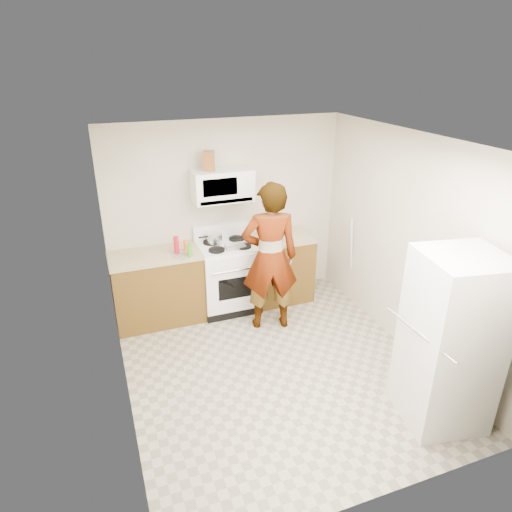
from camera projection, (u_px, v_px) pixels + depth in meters
name	position (u px, v px, depth m)	size (l,w,h in m)	color
floor	(276.00, 367.00, 5.13)	(3.60, 3.60, 0.00)	gray
back_wall	(227.00, 214.00, 6.15)	(3.20, 0.02, 2.50)	beige
right_wall	(408.00, 246.00, 5.13)	(0.02, 3.60, 2.50)	beige
cabinet_left	(158.00, 289.00, 5.89)	(1.12, 0.62, 0.90)	brown
counter_left	(155.00, 256.00, 5.70)	(1.14, 0.64, 0.04)	tan
cabinet_right	(280.00, 269.00, 6.44)	(0.80, 0.62, 0.90)	brown
counter_right	(281.00, 238.00, 6.25)	(0.82, 0.64, 0.04)	tan
gas_range	(228.00, 275.00, 6.17)	(0.76, 0.65, 1.13)	white
microwave	(222.00, 185.00, 5.78)	(0.76, 0.38, 0.40)	white
person	(270.00, 258.00, 5.56)	(0.69, 0.46, 1.90)	tan
fridge	(450.00, 341.00, 4.12)	(0.70, 0.70, 1.70)	silver
kettle	(277.00, 225.00, 6.38)	(0.15, 0.15, 0.18)	white
jug	(209.00, 161.00, 5.60)	(0.14, 0.14, 0.24)	brown
saucepan	(215.00, 238.00, 6.00)	(0.20, 0.20, 0.11)	silver
tray	(235.00, 246.00, 5.88)	(0.25, 0.16, 0.05)	silver
bottle_spray	(176.00, 245.00, 5.67)	(0.07, 0.07, 0.23)	red
bottle_hot_sauce	(186.00, 246.00, 5.74)	(0.05, 0.05, 0.15)	orange
bottle_green_cap	(190.00, 250.00, 5.59)	(0.05, 0.05, 0.17)	#2B991B
pot_lid	(183.00, 255.00, 5.67)	(0.27, 0.27, 0.01)	silver
broom	(351.00, 258.00, 6.32)	(0.03, 0.03, 1.27)	silver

